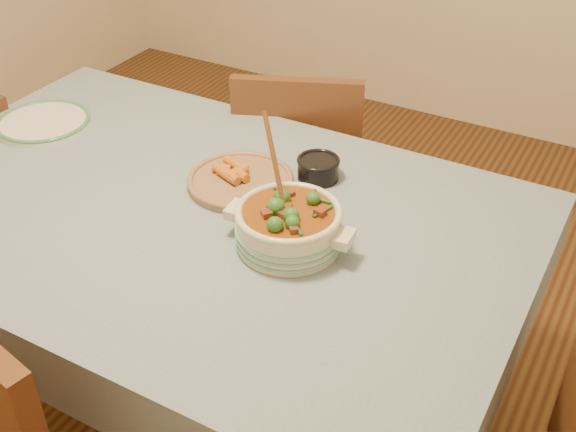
# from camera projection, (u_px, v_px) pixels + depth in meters

# --- Properties ---
(floor) EXTENTS (4.50, 4.50, 0.00)m
(floor) POSITION_uv_depth(u_px,v_px,m) (209.00, 408.00, 2.25)
(floor) COLOR #402112
(floor) RESTS_ON ground
(dining_table) EXTENTS (1.68, 1.08, 0.76)m
(dining_table) POSITION_uv_depth(u_px,v_px,m) (192.00, 237.00, 1.87)
(dining_table) COLOR brown
(dining_table) RESTS_ON floor
(stew_casserole) EXTENTS (0.31, 0.26, 0.29)m
(stew_casserole) POSITION_uv_depth(u_px,v_px,m) (288.00, 223.00, 1.65)
(stew_casserole) COLOR beige
(stew_casserole) RESTS_ON dining_table
(white_plate) EXTENTS (0.35, 0.35, 0.02)m
(white_plate) POSITION_uv_depth(u_px,v_px,m) (43.00, 122.00, 2.16)
(white_plate) COLOR silver
(white_plate) RESTS_ON dining_table
(condiment_bowl) EXTENTS (0.14, 0.14, 0.06)m
(condiment_bowl) POSITION_uv_depth(u_px,v_px,m) (318.00, 167.00, 1.91)
(condiment_bowl) COLOR black
(condiment_bowl) RESTS_ON dining_table
(fried_plate) EXTENTS (0.35, 0.35, 0.05)m
(fried_plate) POSITION_uv_depth(u_px,v_px,m) (240.00, 179.00, 1.89)
(fried_plate) COLOR #997155
(fried_plate) RESTS_ON dining_table
(chair_far) EXTENTS (0.54, 0.54, 0.87)m
(chair_far) POSITION_uv_depth(u_px,v_px,m) (299.00, 169.00, 2.47)
(chair_far) COLOR #523019
(chair_far) RESTS_ON floor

